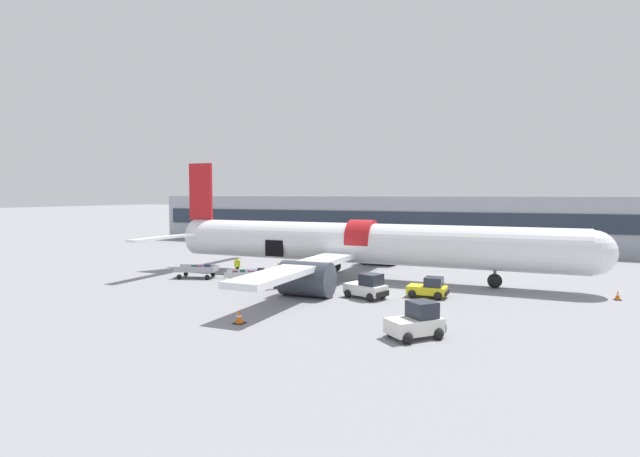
# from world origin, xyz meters

# --- Properties ---
(ground_plane) EXTENTS (500.00, 500.00, 0.00)m
(ground_plane) POSITION_xyz_m (0.00, 0.00, 0.00)
(ground_plane) COLOR gray
(terminal_strip) EXTENTS (84.44, 11.17, 6.76)m
(terminal_strip) POSITION_xyz_m (0.00, 35.51, 3.38)
(terminal_strip) COLOR #9EA3AD
(terminal_strip) RESTS_ON ground_plane
(airplane) EXTENTS (37.01, 33.32, 9.90)m
(airplane) POSITION_xyz_m (-2.89, 6.68, 2.79)
(airplane) COLOR white
(airplane) RESTS_ON ground_plane
(baggage_tug_lead) EXTENTS (2.86, 2.97, 1.75)m
(baggage_tug_lead) POSITION_xyz_m (5.54, -8.52, 0.74)
(baggage_tug_lead) COLOR silver
(baggage_tug_lead) RESTS_ON ground_plane
(baggage_tug_mid) EXTENTS (2.66, 1.94, 1.40)m
(baggage_tug_mid) POSITION_xyz_m (4.20, 1.30, 0.60)
(baggage_tug_mid) COLOR yellow
(baggage_tug_mid) RESTS_ON ground_plane
(baggage_tug_rear) EXTENTS (3.15, 2.48, 1.69)m
(baggage_tug_rear) POSITION_xyz_m (0.45, -0.66, 0.72)
(baggage_tug_rear) COLOR white
(baggage_tug_rear) RESTS_ON ground_plane
(baggage_cart_loading) EXTENTS (4.17, 3.03, 1.05)m
(baggage_cart_loading) POSITION_xyz_m (-10.38, 1.73, 0.48)
(baggage_cart_loading) COLOR #B7BABF
(baggage_cart_loading) RESTS_ON ground_plane
(baggage_cart_queued) EXTENTS (4.34, 2.58, 1.16)m
(baggage_cart_queued) POSITION_xyz_m (-15.05, 1.51, 0.58)
(baggage_cart_queued) COLOR #999BA0
(baggage_cart_queued) RESTS_ON ground_plane
(ground_crew_loader_a) EXTENTS (0.49, 0.50, 1.55)m
(ground_crew_loader_a) POSITION_xyz_m (-8.07, 3.71, 0.82)
(ground_crew_loader_a) COLOR black
(ground_crew_loader_a) RESTS_ON ground_plane
(ground_crew_loader_b) EXTENTS (0.37, 0.54, 1.55)m
(ground_crew_loader_b) POSITION_xyz_m (-6.76, -0.27, 0.81)
(ground_crew_loader_b) COLOR #2D2D33
(ground_crew_loader_b) RESTS_ON ground_plane
(ground_crew_driver) EXTENTS (0.57, 0.43, 1.62)m
(ground_crew_driver) POSITION_xyz_m (-12.63, 3.73, 0.85)
(ground_crew_driver) COLOR black
(ground_crew_driver) RESTS_ON ground_plane
(ground_crew_supervisor) EXTENTS (0.63, 0.46, 1.81)m
(ground_crew_supervisor) POSITION_xyz_m (-7.22, 1.22, 0.95)
(ground_crew_supervisor) COLOR black
(ground_crew_supervisor) RESTS_ON ground_plane
(safety_cone_nose) EXTENTS (0.47, 0.47, 0.64)m
(safety_cone_nose) POSITION_xyz_m (15.81, 5.42, 0.30)
(safety_cone_nose) COLOR black
(safety_cone_nose) RESTS_ON ground_plane
(safety_cone_engine_left) EXTENTS (0.62, 0.62, 0.74)m
(safety_cone_engine_left) POSITION_xyz_m (-3.82, -9.69, 0.35)
(safety_cone_engine_left) COLOR black
(safety_cone_engine_left) RESTS_ON ground_plane
(safety_cone_wingtip) EXTENTS (0.57, 0.57, 0.66)m
(safety_cone_wingtip) POSITION_xyz_m (-1.97, -1.75, 0.31)
(safety_cone_wingtip) COLOR black
(safety_cone_wingtip) RESTS_ON ground_plane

